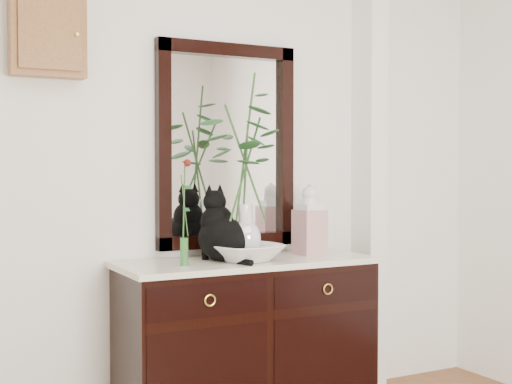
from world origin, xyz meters
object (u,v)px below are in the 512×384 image
sideboard (247,332)px  lotus_bowl (245,253)px  ginger_jar (310,219)px  cat (223,225)px

sideboard → lotus_bowl: (-0.04, -0.06, 0.42)m
sideboard → lotus_bowl: 0.43m
lotus_bowl → ginger_jar: ginger_jar is taller
sideboard → lotus_bowl: size_ratio=3.73×
sideboard → cat: cat is taller
cat → lotus_bowl: 0.18m
lotus_bowl → cat: bearing=144.5°
cat → lotus_bowl: (0.09, -0.07, -0.14)m
sideboard → cat: bearing=178.2°
cat → ginger_jar: ginger_jar is taller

